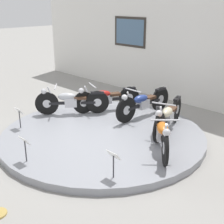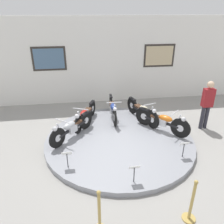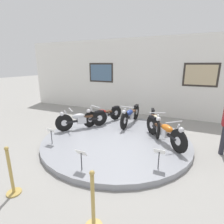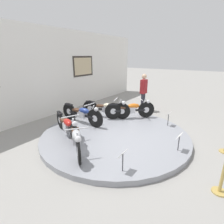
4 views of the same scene
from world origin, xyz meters
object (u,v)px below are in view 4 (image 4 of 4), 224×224
at_px(motorcycle_red, 67,125).
at_px(stanchion_post_left_of_entry, 222,178).
at_px(motorcycle_silver, 76,137).
at_px(info_placard_front_right, 169,116).
at_px(info_placard_front_left, 123,156).
at_px(info_placard_front_centre, 179,138).
at_px(motorcycle_cream, 107,108).
at_px(motorcycle_orange, 131,109).
at_px(motorcycle_blue, 82,113).
at_px(visitor_standing, 144,90).

bearing_deg(motorcycle_red, stanchion_post_left_of_entry, -88.16).
distance_m(motorcycle_silver, info_placard_front_right, 3.42).
xyz_separation_m(info_placard_front_left, info_placard_front_right, (3.17, 0.00, 0.00)).
bearing_deg(info_placard_front_centre, info_placard_front_right, 25.93).
distance_m(motorcycle_cream, motorcycle_orange, 0.97).
height_order(motorcycle_blue, motorcycle_orange, motorcycle_blue).
distance_m(motorcycle_red, motorcycle_cream, 2.09).
bearing_deg(info_placard_front_centre, motorcycle_silver, 123.77).
bearing_deg(info_placard_front_left, info_placard_front_right, 0.00).
relative_size(motorcycle_cream, info_placard_front_left, 3.75).
distance_m(motorcycle_red, info_placard_front_right, 3.52).
distance_m(motorcycle_blue, info_placard_front_centre, 3.46).
height_order(motorcycle_silver, motorcycle_orange, motorcycle_orange).
relative_size(motorcycle_silver, motorcycle_red, 0.85).
xyz_separation_m(info_placard_front_left, visitor_standing, (4.73, 1.71, 0.49)).
relative_size(motorcycle_orange, info_placard_front_centre, 2.96).
bearing_deg(visitor_standing, motorcycle_silver, -177.05).
xyz_separation_m(motorcycle_blue, info_placard_front_right, (1.59, -2.69, -0.03)).
distance_m(motorcycle_red, visitor_standing, 4.27).
xyz_separation_m(motorcycle_silver, motorcycle_orange, (3.00, 0.00, 0.02)).
bearing_deg(motorcycle_orange, motorcycle_silver, -179.94).
bearing_deg(visitor_standing, stanchion_post_left_of_entry, -138.98).
xyz_separation_m(motorcycle_orange, info_placard_front_right, (0.08, -1.48, -0.03)).
relative_size(motorcycle_cream, motorcycle_orange, 1.27).
bearing_deg(info_placard_front_right, info_placard_front_left, 180.00).
bearing_deg(info_placard_front_centre, stanchion_post_left_of_entry, -131.15).
distance_m(visitor_standing, stanchion_post_left_of_entry, 5.42).
relative_size(motorcycle_blue, motorcycle_orange, 1.33).
relative_size(motorcycle_silver, motorcycle_blue, 0.77).
bearing_deg(stanchion_post_left_of_entry, info_placard_front_centre, 48.85).
xyz_separation_m(motorcycle_blue, visitor_standing, (3.15, -0.98, 0.46)).
height_order(motorcycle_red, motorcycle_cream, motorcycle_cream).
distance_m(motorcycle_cream, stanchion_post_left_of_entry, 4.60).
bearing_deg(motorcycle_red, info_placard_front_left, -102.93).
bearing_deg(motorcycle_blue, info_placard_front_left, -120.45).
xyz_separation_m(motorcycle_cream, info_placard_front_right, (0.54, -2.34, -0.03)).
height_order(motorcycle_cream, info_placard_front_centre, motorcycle_cream).
distance_m(info_placard_front_centre, stanchion_post_left_of_entry, 1.40).
relative_size(info_placard_front_left, info_placard_front_right, 1.00).
bearing_deg(visitor_standing, info_placard_front_left, -160.08).
height_order(motorcycle_silver, stanchion_post_left_of_entry, stanchion_post_left_of_entry).
xyz_separation_m(motorcycle_silver, visitor_standing, (4.65, 0.24, 0.48)).
bearing_deg(motorcycle_cream, motorcycle_orange, -62.00).
bearing_deg(motorcycle_orange, stanchion_post_left_of_entry, -126.25).
bearing_deg(info_placard_front_right, motorcycle_silver, 154.46).
bearing_deg(motorcycle_cream, motorcycle_red, -179.95).
distance_m(motorcycle_cream, info_placard_front_left, 3.52).
bearing_deg(motorcycle_silver, motorcycle_orange, 0.06).
bearing_deg(motorcycle_cream, motorcycle_blue, 161.19).
xyz_separation_m(motorcycle_red, motorcycle_blue, (1.05, 0.36, 0.02)).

